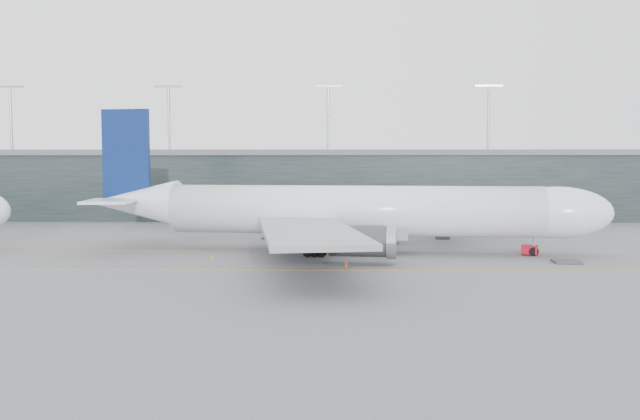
{
  "coord_description": "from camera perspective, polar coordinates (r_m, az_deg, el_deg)",
  "views": [
    {
      "loc": [
        5.23,
        -89.45,
        11.67
      ],
      "look_at": [
        3.99,
        -4.0,
        5.69
      ],
      "focal_mm": 35.0,
      "sensor_mm": 36.0,
      "label": 1
    }
  ],
  "objects": [
    {
      "name": "terminal",
      "position": [
        147.6,
        -1.2,
        2.43
      ],
      "size": [
        240.0,
        36.0,
        29.0
      ],
      "color": "black",
      "rests_on": "ground"
    },
    {
      "name": "uld_c",
      "position": [
        99.55,
        -1.5,
        -2.18
      ],
      "size": [
        2.18,
        1.83,
        1.82
      ],
      "rotation": [
        0.0,
        0.0,
        -0.12
      ],
      "color": "#3D3D42",
      "rests_on": "ground"
    },
    {
      "name": "taxiline_b",
      "position": [
        70.62,
        -3.45,
        -5.51
      ],
      "size": [
        160.0,
        0.25,
        0.02
      ],
      "primitive_type": "cube",
      "color": "#C48E12",
      "rests_on": "ground"
    },
    {
      "name": "main_aircraft",
      "position": [
        84.67,
        2.63,
        -0.14
      ],
      "size": [
        70.62,
        65.79,
        19.81
      ],
      "rotation": [
        0.0,
        0.0,
        -0.14
      ],
      "color": "white",
      "rests_on": "ground"
    },
    {
      "name": "baggage_dolly",
      "position": [
        81.38,
        21.61,
        -4.39
      ],
      "size": [
        3.29,
        2.7,
        0.31
      ],
      "primitive_type": "cube",
      "rotation": [
        0.0,
        0.0,
        -0.06
      ],
      "color": "#38373C",
      "rests_on": "ground"
    },
    {
      "name": "cone_nose",
      "position": [
        89.34,
        19.41,
        -3.52
      ],
      "size": [
        0.43,
        0.43,
        0.68
      ],
      "primitive_type": "cone",
      "color": "orange",
      "rests_on": "ground"
    },
    {
      "name": "gse_cart",
      "position": [
        86.55,
        18.61,
        -3.45
      ],
      "size": [
        2.34,
        1.97,
        1.36
      ],
      "rotation": [
        0.0,
        0.0,
        -0.41
      ],
      "color": "#B80D20",
      "rests_on": "ground"
    },
    {
      "name": "cone_wing_stbd",
      "position": [
        72.93,
        2.39,
        -4.94
      ],
      "size": [
        0.44,
        0.44,
        0.69
      ],
      "primitive_type": "cone",
      "color": "red",
      "rests_on": "ground"
    },
    {
      "name": "taxiline_lead_main",
      "position": [
        110.07,
        0.71,
        -2.08
      ],
      "size": [
        0.25,
        60.0,
        0.02
      ],
      "primitive_type": "cube",
      "color": "#C48E12",
      "rests_on": "ground"
    },
    {
      "name": "jet_bridge",
      "position": [
        116.75,
        10.48,
        0.87
      ],
      "size": [
        10.67,
        47.6,
        7.26
      ],
      "rotation": [
        0.0,
        0.0,
        -0.15
      ],
      "color": "#2D2D32",
      "rests_on": "ground"
    },
    {
      "name": "uld_b",
      "position": [
        101.86,
        -4.26,
        -2.03
      ],
      "size": [
        2.39,
        2.09,
        1.88
      ],
      "rotation": [
        0.0,
        0.0,
        -0.23
      ],
      "color": "#3D3D42",
      "rests_on": "ground"
    },
    {
      "name": "ground",
      "position": [
        90.36,
        -2.5,
        -3.42
      ],
      "size": [
        320.0,
        320.0,
        0.0
      ],
      "primitive_type": "plane",
      "color": "#55555A",
      "rests_on": "ground"
    },
    {
      "name": "cone_wing_port",
      "position": [
        101.28,
        1.71,
        -2.41
      ],
      "size": [
        0.46,
        0.46,
        0.73
      ],
      "primitive_type": "cone",
      "color": "#CB650B",
      "rests_on": "ground"
    },
    {
      "name": "cone_tail",
      "position": [
        79.5,
        -9.84,
        -4.26
      ],
      "size": [
        0.41,
        0.41,
        0.65
      ],
      "primitive_type": "cone",
      "color": "orange",
      "rests_on": "ground"
    },
    {
      "name": "taxiline_a",
      "position": [
        86.41,
        -2.65,
        -3.76
      ],
      "size": [
        160.0,
        0.25,
        0.02
      ],
      "primitive_type": "cube",
      "color": "#C48E12",
      "rests_on": "ground"
    },
    {
      "name": "uld_a",
      "position": [
        100.88,
        -4.83,
        -2.15
      ],
      "size": [
        1.91,
        1.55,
        1.69
      ],
      "rotation": [
        0.0,
        0.0,
        -0.04
      ],
      "color": "#3D3D42",
      "rests_on": "ground"
    }
  ]
}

